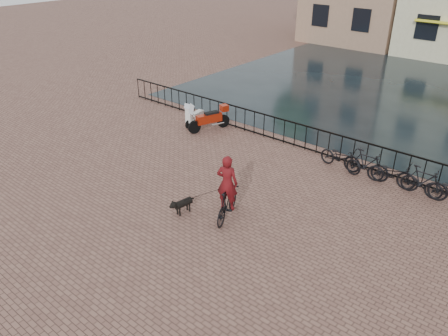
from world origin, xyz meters
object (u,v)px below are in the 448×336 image
Objects in this scene: motorcycle at (209,116)px; scooter at (195,112)px; dog at (183,205)px; cyclist at (227,191)px.

scooter is at bearing -164.79° from motorcycle.
motorcycle is (-3.70, 5.35, 0.39)m from dog.
cyclist is at bearing -23.65° from motorcycle.
dog is 6.52m from motorcycle.
dog is 0.44× the size of motorcycle.
dog is at bearing -57.73° from scooter.
scooter is (-5.78, 4.78, -0.32)m from cyclist.
motorcycle is 0.90m from scooter.
cyclist is at bearing -47.58° from scooter.
cyclist is 6.78m from motorcycle.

